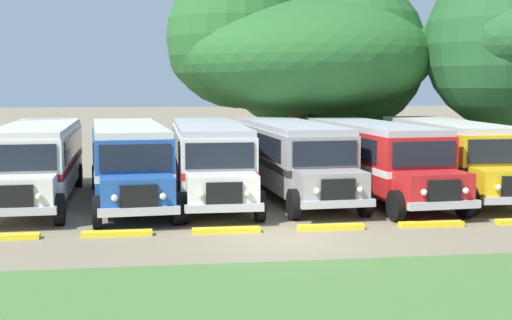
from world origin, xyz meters
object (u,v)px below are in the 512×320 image
Objects in this scene: parked_bus_slot_2 at (210,157)px; parked_bus_slot_3 at (291,155)px; parked_bus_slot_1 at (129,158)px; parked_bus_slot_5 at (448,153)px; parked_bus_slot_0 at (38,158)px; parked_bus_slot_4 at (373,156)px; broad_shade_tree at (302,55)px.

parked_bus_slot_3 is at bearing 94.14° from parked_bus_slot_2.
parked_bus_slot_2 is at bearing 89.70° from parked_bus_slot_1.
parked_bus_slot_3 is at bearing -90.28° from parked_bus_slot_5.
parked_bus_slot_0 is 15.89m from parked_bus_slot_5.
parked_bus_slot_3 and parked_bus_slot_4 have the same top height.
parked_bus_slot_0 and parked_bus_slot_1 have the same top height.
parked_bus_slot_1 is at bearing -130.79° from broad_shade_tree.
parked_bus_slot_5 is (6.36, -0.15, 0.00)m from parked_bus_slot_3.
parked_bus_slot_3 is 10.66m from broad_shade_tree.
parked_bus_slot_3 is 3.13m from parked_bus_slot_4.
parked_bus_slot_0 is 1.00× the size of parked_bus_slot_5.
broad_shade_tree is (-3.99, 9.64, 4.23)m from parked_bus_slot_5.
parked_bus_slot_1 is at bearing -85.44° from parked_bus_slot_2.
parked_bus_slot_1 is 1.01× the size of parked_bus_slot_2.
parked_bus_slot_5 is at bearing 87.52° from parked_bus_slot_0.
parked_bus_slot_0 is 12.60m from parked_bus_slot_4.
parked_bus_slot_4 is (3.05, -0.72, 0.00)m from parked_bus_slot_3.
parked_bus_slot_4 is (9.26, -0.26, 0.00)m from parked_bus_slot_1.
parked_bus_slot_3 is (9.53, -0.05, 0.00)m from parked_bus_slot_0.
parked_bus_slot_0 is at bearing -89.66° from parked_bus_slot_5.
parked_bus_slot_0 is 0.77× the size of broad_shade_tree.
parked_bus_slot_5 is at bearing -67.54° from broad_shade_tree.
parked_bus_slot_1 is 9.26m from parked_bus_slot_4.
broad_shade_tree is at bearing 126.64° from parked_bus_slot_0.
parked_bus_slot_2 is 3.20m from parked_bus_slot_3.
parked_bus_slot_3 is 0.77× the size of broad_shade_tree.
broad_shade_tree is (11.90, 9.45, 4.23)m from parked_bus_slot_0.
broad_shade_tree reaches higher than parked_bus_slot_3.
parked_bus_slot_1 is at bearing -87.54° from parked_bus_slot_5.
parked_bus_slot_4 and parked_bus_slot_5 have the same top height.
parked_bus_slot_1 is 13.81m from broad_shade_tree.
parked_bus_slot_0 is 1.00× the size of parked_bus_slot_2.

